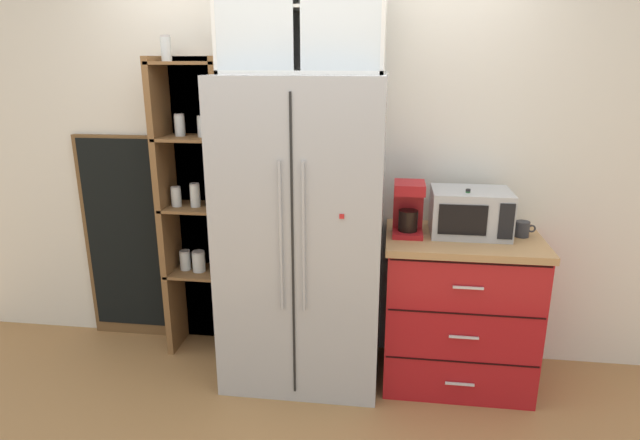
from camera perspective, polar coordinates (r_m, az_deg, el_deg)
ground_plane at (r=3.49m, az=-1.73°, el=-15.87°), size 10.64×10.64×0.00m
wall_back_cream at (r=3.39m, az=-0.82°, el=6.44°), size 4.94×0.10×2.55m
refrigerator at (r=3.11m, az=-1.82°, el=-1.52°), size 0.92×0.69×1.81m
pantry_shelf_column at (r=3.51m, az=-12.77°, el=1.52°), size 0.47×0.32×2.02m
counter_cabinet at (r=3.31m, az=14.57°, el=-9.23°), size 0.88×0.61×0.92m
microwave at (r=3.16m, az=15.79°, el=0.81°), size 0.44×0.33×0.26m
coffee_maker at (r=3.08m, az=9.46°, el=1.30°), size 0.17×0.20×0.31m
mug_charcoal at (r=3.23m, az=20.88°, el=-0.91°), size 0.12×0.08×0.09m
bottle_green at (r=3.09m, az=15.38°, el=0.40°), size 0.06×0.06×0.28m
upper_cabinet at (r=3.01m, az=-1.90°, el=21.66°), size 0.88×0.32×0.66m
chalkboard_menu at (r=3.86m, az=-20.01°, el=-1.90°), size 0.60×0.04×1.42m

